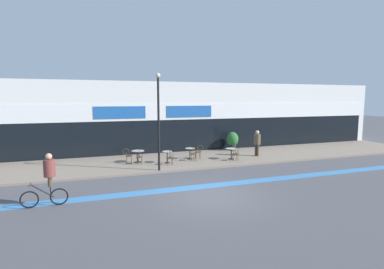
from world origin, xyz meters
name	(u,v)px	position (x,y,z in m)	size (l,w,h in m)	color
ground_plane	(211,196)	(0.00, 0.00, 0.00)	(120.00, 120.00, 0.00)	#4C4C51
sidewalk_slab	(166,161)	(0.00, 7.25, 0.06)	(40.00, 5.50, 0.12)	gray
storefront_facade	(150,117)	(0.00, 11.96, 2.63)	(40.00, 4.06, 5.29)	silver
bike_lane_stripe	(199,187)	(0.00, 1.43, 0.00)	(36.00, 0.70, 0.01)	#3D7AB7
bistro_table_0	(138,154)	(-1.82, 7.24, 0.65)	(0.79, 0.79, 0.74)	black
bistro_table_1	(167,155)	(-0.15, 6.45, 0.63)	(0.61, 0.61, 0.73)	black
bistro_table_2	(190,151)	(1.56, 7.09, 0.63)	(0.62, 0.62, 0.73)	black
bistro_table_3	(231,151)	(4.11, 6.17, 0.63)	(0.74, 0.74, 0.71)	black
cafe_chair_0_near	(139,156)	(-1.83, 6.61, 0.64)	(0.45, 0.60, 0.90)	#4C3823
cafe_chair_0_side	(128,155)	(-2.45, 7.25, 0.64)	(0.60, 0.46, 0.90)	#4C3823
cafe_chair_1_near	(170,156)	(-0.15, 5.83, 0.64)	(0.42, 0.59, 0.90)	#4C3823
cafe_chair_2_near	(193,153)	(1.57, 6.47, 0.64)	(0.44, 0.59, 0.90)	#4C3823
cafe_chair_2_side	(199,151)	(2.19, 7.08, 0.64)	(0.60, 0.45, 0.90)	#4C3823
cafe_chair_3_near	(236,153)	(4.10, 5.54, 0.64)	(0.45, 0.60, 0.90)	#4C3823
planter_pot	(232,140)	(5.79, 9.28, 0.89)	(0.91, 0.91, 1.40)	#232326
lamp_post	(158,115)	(-1.07, 4.75, 3.17)	(0.26, 0.26, 5.30)	black
cyclist_0	(48,176)	(-6.23, 1.03, 1.18)	(1.68, 0.48, 2.03)	black
pedestrian_near_end	(257,141)	(6.30, 6.59, 1.17)	(0.57, 0.57, 1.77)	#4C3D2D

